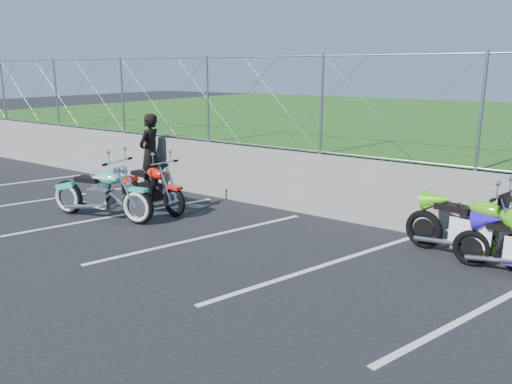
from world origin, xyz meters
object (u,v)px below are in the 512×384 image
Objects in this scene: naked_orange at (152,189)px; person_standing at (150,152)px; sportbike_green at (473,231)px; cruiser_turquoise at (103,195)px.

naked_orange is 1.15× the size of person_standing.
person_standing is (-7.80, 0.47, 0.46)m from sportbike_green.
sportbike_green is at bearing 14.67° from naked_orange.
naked_orange is at bearing -161.11° from sportbike_green.
naked_orange is at bearing 35.69° from person_standing.
cruiser_turquoise reaches higher than naked_orange.
person_standing reaches higher than sportbike_green.
naked_orange is 2.01m from person_standing.
cruiser_turquoise is 1.09m from naked_orange.
person_standing is (-1.44, 1.32, 0.49)m from naked_orange.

